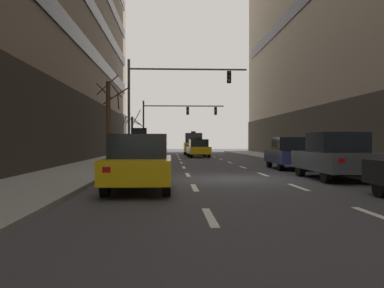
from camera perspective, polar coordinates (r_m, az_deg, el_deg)
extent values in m
plane|color=#38383D|center=(16.15, 5.37, -4.61)|extent=(120.00, 120.00, 0.00)
cube|color=gray|center=(16.49, -17.26, -4.28)|extent=(3.27, 80.00, 0.14)
cube|color=silver|center=(8.08, 2.38, -9.62)|extent=(0.16, 2.00, 0.01)
cube|color=silver|center=(13.02, 0.33, -5.80)|extent=(0.16, 2.00, 0.01)
cube|color=silver|center=(17.99, -0.57, -4.08)|extent=(0.16, 2.00, 0.01)
cube|color=silver|center=(22.97, -1.09, -3.11)|extent=(0.16, 2.00, 0.01)
cube|color=silver|center=(27.96, -1.42, -2.48)|extent=(0.16, 2.00, 0.01)
cube|color=silver|center=(32.96, -1.64, -2.05)|extent=(0.16, 2.00, 0.01)
cube|color=silver|center=(37.95, -1.81, -1.73)|extent=(0.16, 2.00, 0.01)
cube|color=silver|center=(42.95, -1.94, -1.48)|extent=(0.16, 2.00, 0.01)
cube|color=silver|center=(47.95, -2.05, -1.28)|extent=(0.16, 2.00, 0.01)
cube|color=silver|center=(8.94, 23.31, -8.67)|extent=(0.16, 2.00, 0.01)
cube|color=silver|center=(13.57, 13.89, -5.56)|extent=(0.16, 2.00, 0.01)
cube|color=silver|center=(18.39, 9.37, -3.99)|extent=(0.16, 2.00, 0.01)
cube|color=silver|center=(23.29, 6.75, -3.06)|extent=(0.16, 2.00, 0.01)
cube|color=silver|center=(28.23, 5.04, -2.46)|extent=(0.16, 2.00, 0.01)
cube|color=silver|center=(33.18, 3.84, -2.03)|extent=(0.16, 2.00, 0.01)
cube|color=silver|center=(38.15, 2.96, -1.72)|extent=(0.16, 2.00, 0.01)
cube|color=silver|center=(43.12, 2.28, -1.47)|extent=(0.16, 2.00, 0.01)
cube|color=silver|center=(48.10, 1.74, -1.28)|extent=(0.16, 2.00, 0.01)
cylinder|color=black|center=(45.12, -0.94, -0.96)|extent=(0.24, 0.69, 0.69)
cylinder|color=black|center=(45.18, 1.16, -0.96)|extent=(0.24, 0.69, 0.69)
cylinder|color=black|center=(42.31, -0.87, -1.05)|extent=(0.24, 0.69, 0.69)
cylinder|color=black|center=(42.38, 1.38, -1.05)|extent=(0.24, 0.69, 0.69)
cube|color=yellow|center=(43.73, 0.18, -0.39)|extent=(1.98, 4.60, 0.93)
cube|color=black|center=(43.73, 0.18, 0.83)|extent=(1.70, 2.72, 0.93)
cube|color=white|center=(45.95, -0.76, -0.15)|extent=(0.21, 0.09, 0.15)
cube|color=red|center=(41.46, -0.62, -0.21)|extent=(0.21, 0.09, 0.15)
cube|color=white|center=(46.00, 0.90, -0.15)|extent=(0.21, 0.09, 0.15)
cube|color=red|center=(41.52, 1.22, -0.21)|extent=(0.21, 0.09, 0.15)
cube|color=black|center=(43.74, 0.18, 1.57)|extent=(0.46, 0.21, 0.19)
cylinder|color=black|center=(38.39, -0.51, -1.24)|extent=(0.24, 0.63, 0.62)
cylinder|color=black|center=(38.56, 1.73, -1.23)|extent=(0.24, 0.63, 0.62)
cylinder|color=black|center=(35.85, -0.14, -1.36)|extent=(0.24, 0.63, 0.62)
cylinder|color=black|center=(36.03, 2.26, -1.35)|extent=(0.24, 0.63, 0.62)
cube|color=yellow|center=(37.19, 0.83, -0.83)|extent=(1.94, 4.24, 0.60)
cube|color=black|center=(37.00, 0.86, 0.13)|extent=(1.60, 1.87, 0.64)
cube|color=white|center=(39.16, -0.39, -0.61)|extent=(0.19, 0.08, 0.13)
cube|color=red|center=(35.10, 0.22, -0.73)|extent=(0.19, 0.08, 0.13)
cube|color=white|center=(39.29, 1.38, -0.61)|extent=(0.19, 0.08, 0.13)
cube|color=red|center=(35.25, 2.19, -0.72)|extent=(0.19, 0.08, 0.13)
cube|color=black|center=(37.00, 0.86, 0.76)|extent=(0.42, 0.21, 0.17)
cylinder|color=black|center=(13.68, -9.86, -4.18)|extent=(0.22, 0.64, 0.64)
cylinder|color=black|center=(13.59, -3.34, -4.20)|extent=(0.22, 0.64, 0.64)
cylinder|color=black|center=(11.10, -11.44, -5.24)|extent=(0.22, 0.64, 0.64)
cylinder|color=black|center=(10.98, -3.39, -5.29)|extent=(0.22, 0.64, 0.64)
cube|color=yellow|center=(12.29, -6.98, -3.24)|extent=(1.80, 4.27, 0.62)
cube|color=black|center=(12.07, -7.05, -0.27)|extent=(1.56, 1.84, 0.66)
cube|color=white|center=(14.41, -8.90, -2.28)|extent=(0.19, 0.08, 0.14)
cube|color=red|center=(10.27, -11.24, -3.36)|extent=(0.19, 0.08, 0.14)
cube|color=white|center=(14.34, -3.94, -2.29)|extent=(0.19, 0.08, 0.14)
cube|color=red|center=(10.17, -4.26, -3.39)|extent=(0.19, 0.08, 0.14)
cube|color=black|center=(12.07, -7.05, 1.70)|extent=(0.43, 0.20, 0.17)
cylinder|color=black|center=(11.71, 23.78, -4.99)|extent=(0.22, 0.63, 0.63)
cube|color=white|center=(12.43, 22.73, -2.77)|extent=(0.19, 0.08, 0.13)
cylinder|color=black|center=(17.69, 14.16, -3.07)|extent=(0.23, 0.69, 0.69)
cylinder|color=black|center=(18.26, 19.18, -2.97)|extent=(0.23, 0.69, 0.69)
cylinder|color=black|center=(15.03, 17.37, -3.68)|extent=(0.23, 0.69, 0.69)
cylinder|color=black|center=(15.69, 23.09, -3.52)|extent=(0.23, 0.69, 0.69)
cube|color=#474C51|center=(16.62, 18.36, -2.14)|extent=(1.94, 4.60, 0.67)
cube|color=black|center=(16.41, 18.63, 0.23)|extent=(1.68, 1.99, 0.71)
cube|color=white|center=(18.52, 13.87, -1.51)|extent=(0.21, 0.08, 0.15)
cube|color=red|center=(14.28, 19.17, -2.09)|extent=(0.21, 0.08, 0.15)
cube|color=white|center=(18.96, 17.75, -1.48)|extent=(0.21, 0.08, 0.15)
cube|color=red|center=(14.84, 23.98, -2.01)|extent=(0.21, 0.08, 0.15)
cylinder|color=black|center=(23.32, 10.20, -2.29)|extent=(0.23, 0.64, 0.64)
cylinder|color=black|center=(23.68, 13.87, -2.25)|extent=(0.23, 0.64, 0.64)
cylinder|color=black|center=(20.78, 11.66, -2.62)|extent=(0.23, 0.64, 0.64)
cylinder|color=black|center=(21.18, 15.74, -2.57)|extent=(0.23, 0.64, 0.64)
cube|color=navy|center=(22.21, 12.83, -1.63)|extent=(1.89, 4.30, 0.62)
cube|color=black|center=(22.01, 12.96, 0.02)|extent=(1.59, 1.87, 0.66)
cube|color=white|center=(24.10, 10.17, -1.21)|extent=(0.20, 0.08, 0.14)
cube|color=red|center=(20.03, 12.59, -1.54)|extent=(0.20, 0.08, 0.14)
cube|color=white|center=(24.38, 13.04, -1.19)|extent=(0.20, 0.08, 0.14)
cube|color=red|center=(20.37, 15.98, -1.51)|extent=(0.20, 0.08, 0.14)
cylinder|color=#4C4C51|center=(30.02, -8.37, 4.56)|extent=(0.18, 0.18, 6.90)
cylinder|color=#4C4C51|center=(30.24, -0.52, 9.88)|extent=(8.17, 0.12, 0.12)
cube|color=black|center=(30.41, 4.93, 8.83)|extent=(0.28, 0.24, 0.84)
sphere|color=#4B0704|center=(30.32, 4.97, 9.35)|extent=(0.17, 0.17, 0.17)
sphere|color=#523505|center=(30.28, 4.97, 8.87)|extent=(0.17, 0.17, 0.17)
sphere|color=green|center=(30.24, 4.97, 8.38)|extent=(0.17, 0.17, 0.17)
cylinder|color=#4C4C51|center=(46.23, -6.45, 2.28)|extent=(0.18, 0.18, 5.58)
cylinder|color=#4C4C51|center=(46.30, -1.11, 5.06)|extent=(8.60, 0.12, 0.12)
cube|color=black|center=(46.27, -0.58, 4.42)|extent=(0.28, 0.24, 0.84)
sphere|color=#4B0704|center=(46.15, -0.57, 4.75)|extent=(0.17, 0.17, 0.17)
sphere|color=orange|center=(46.13, -0.57, 4.43)|extent=(0.17, 0.17, 0.17)
sphere|color=#073E10|center=(46.12, -0.57, 4.11)|extent=(0.17, 0.17, 0.17)
cube|color=black|center=(46.49, 3.14, 4.40)|extent=(0.28, 0.24, 0.84)
sphere|color=#4B0704|center=(46.37, 3.16, 4.73)|extent=(0.17, 0.17, 0.17)
sphere|color=orange|center=(46.36, 3.16, 4.41)|extent=(0.17, 0.17, 0.17)
sphere|color=#073E10|center=(46.34, 3.16, 4.09)|extent=(0.17, 0.17, 0.17)
cylinder|color=#4C3823|center=(42.81, -7.94, 1.15)|extent=(0.22, 0.22, 3.67)
cylinder|color=#42301E|center=(43.23, -7.34, 3.56)|extent=(0.89, 0.93, 1.44)
cylinder|color=#42301E|center=(41.98, -8.21, 3.31)|extent=(1.83, 0.31, 1.17)
cylinder|color=#42301E|center=(43.08, -8.46, 3.33)|extent=(0.45, 0.89, 1.22)
cylinder|color=#42301E|center=(43.08, -9.00, 2.89)|extent=(0.40, 1.67, 1.29)
cylinder|color=#42301E|center=(42.38, -7.21, 2.88)|extent=(0.90, 1.23, 0.82)
cylinder|color=#4C3823|center=(26.54, -11.05, 2.91)|extent=(0.26, 0.26, 4.88)
cylinder|color=#42301E|center=(26.26, -11.62, 6.95)|extent=(0.99, 0.47, 0.95)
cylinder|color=#42301E|center=(26.59, -9.76, 5.70)|extent=(0.14, 1.24, 1.01)
cylinder|color=#42301E|center=(26.38, -10.00, 7.00)|extent=(0.57, 1.10, 0.73)
cylinder|color=#42301E|center=(27.48, -9.98, 6.36)|extent=(1.80, 0.86, 1.06)
cylinder|color=#42301E|center=(27.39, -11.14, 7.69)|extent=(1.33, 0.34, 1.30)
cylinder|color=black|center=(28.80, 16.87, -1.39)|extent=(0.13, 0.13, 0.76)
cylinder|color=black|center=(28.82, 16.54, -1.38)|extent=(0.13, 0.13, 0.76)
cube|color=black|center=(28.80, 16.71, -0.09)|extent=(0.39, 0.34, 0.54)
sphere|color=#9E704C|center=(28.80, 16.71, 0.65)|extent=(0.20, 0.20, 0.20)
cylinder|color=black|center=(28.76, 17.14, -0.04)|extent=(0.09, 0.09, 0.49)
cylinder|color=black|center=(28.83, 16.28, -0.03)|extent=(0.09, 0.09, 0.49)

